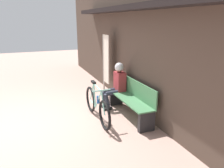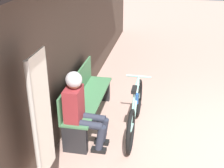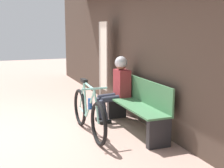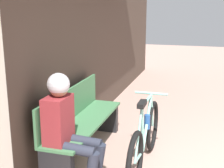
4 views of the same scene
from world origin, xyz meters
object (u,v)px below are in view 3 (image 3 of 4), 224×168
Objects in this scene: person_seated at (117,84)px; park_bench_near at (138,107)px; banner_pole at (103,58)px; bicycle at (88,113)px.

park_bench_near is at bearing 9.46° from person_seated.
park_bench_near is 1.44× the size of person_seated.
banner_pole reaches higher than park_bench_near.
banner_pole is at bearing 174.79° from person_seated.
park_bench_near is at bearing 0.33° from banner_pole.
person_seated is 1.14m from banner_pole.
banner_pole is (-1.08, 0.10, 0.36)m from person_seated.
park_bench_near is 0.72m from person_seated.
bicycle is at bearing -53.06° from person_seated.
bicycle is 1.94m from banner_pole.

